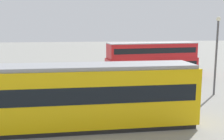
# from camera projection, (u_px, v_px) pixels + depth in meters

# --- Properties ---
(ground_plane) EXTENTS (160.00, 160.00, 0.00)m
(ground_plane) POSITION_uv_depth(u_px,v_px,m) (143.00, 84.00, 26.11)
(ground_plane) COLOR gray
(double_decker_bus) EXTENTS (10.74, 3.46, 3.87)m
(double_decker_bus) POSITION_uv_depth(u_px,v_px,m) (152.00, 59.00, 29.96)
(double_decker_bus) COLOR red
(double_decker_bus) RESTS_ON ground
(tram_yellow) EXTENTS (15.67, 2.92, 3.56)m
(tram_yellow) POSITION_uv_depth(u_px,v_px,m) (56.00, 96.00, 14.33)
(tram_yellow) COLOR #E5B70C
(tram_yellow) RESTS_ON ground
(pedestrian_near_railing) EXTENTS (0.38, 0.38, 1.79)m
(pedestrian_near_railing) POSITION_uv_depth(u_px,v_px,m) (100.00, 88.00, 19.63)
(pedestrian_near_railing) COLOR #33384C
(pedestrian_near_railing) RESTS_ON ground
(pedestrian_crossing) EXTENTS (0.45, 0.45, 1.64)m
(pedestrian_crossing) POSITION_uv_depth(u_px,v_px,m) (170.00, 96.00, 17.84)
(pedestrian_crossing) COLOR #4C3F2D
(pedestrian_crossing) RESTS_ON ground
(pedestrian_railing) EXTENTS (8.37, 0.67, 1.08)m
(pedestrian_railing) POSITION_uv_depth(u_px,v_px,m) (143.00, 89.00, 20.68)
(pedestrian_railing) COLOR gray
(pedestrian_railing) RESTS_ON ground
(info_sign) EXTENTS (1.12, 0.16, 2.59)m
(info_sign) POSITION_uv_depth(u_px,v_px,m) (95.00, 78.00, 19.69)
(info_sign) COLOR slate
(info_sign) RESTS_ON ground
(street_lamp) EXTENTS (0.36, 0.36, 6.42)m
(street_lamp) POSITION_uv_depth(u_px,v_px,m) (217.00, 50.00, 21.34)
(street_lamp) COLOR #4C4C51
(street_lamp) RESTS_ON ground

